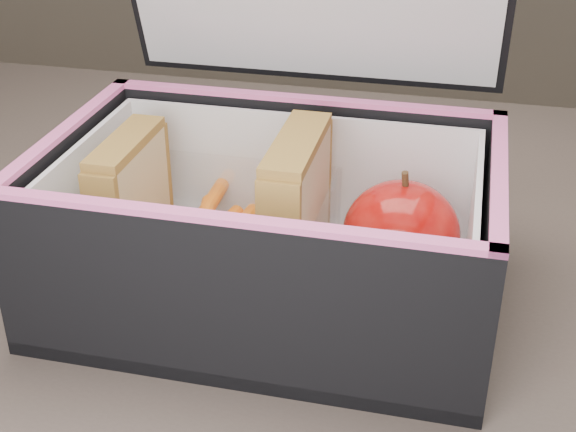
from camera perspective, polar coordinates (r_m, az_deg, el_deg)
name	(u,v)px	position (r m, az deg, el deg)	size (l,w,h in m)	color
kitchen_table	(378,369)	(0.67, 6.45, -10.75)	(1.20, 0.80, 0.75)	brown
lunch_bag	(272,215)	(0.56, -1.13, 0.04)	(0.31, 0.26, 0.30)	black
plastic_tub	(213,233)	(0.58, -5.34, -1.20)	(0.17, 0.12, 0.07)	white
sandwich_left	(131,201)	(0.59, -11.08, 1.03)	(0.02, 0.09, 0.10)	tan
sandwich_right	(296,213)	(0.55, 0.61, 0.22)	(0.03, 0.10, 0.11)	tan
carrot_sticks	(214,244)	(0.59, -5.30, -1.96)	(0.06, 0.16, 0.03)	orange
paper_napkin	(402,283)	(0.58, 8.14, -4.77)	(0.07, 0.07, 0.01)	white
red_apple	(401,234)	(0.56, 8.04, -1.27)	(0.10, 0.10, 0.09)	#980001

